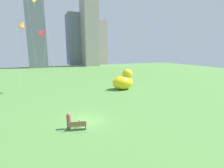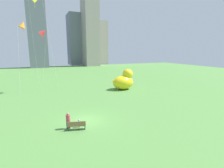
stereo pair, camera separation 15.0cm
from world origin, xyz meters
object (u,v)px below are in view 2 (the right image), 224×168
Objects in this scene: park_bench at (77,125)px; person_child at (79,123)px; person_adult at (68,120)px; kite_red at (43,32)px; kite_yellow at (34,5)px; giant_inflatable_duck at (124,81)px; kite_orange at (23,25)px.

park_bench is 2.08× the size of person_child.
person_child is at bearing 52.18° from park_bench.
kite_red is (-1.07, 17.25, 9.68)m from person_adult.
person_adult is 0.09× the size of kite_yellow.
person_adult is 1.90× the size of person_child.
giant_inflatable_duck is 0.42× the size of kite_red.
person_adult is 0.13× the size of kite_orange.
kite_yellow is at bearing 96.97° from person_child.
park_bench is 0.99m from person_adult.
person_child is 30.75m from kite_yellow.
park_bench is 0.14× the size of kite_orange.
person_adult is 21.68m from kite_orange.
person_adult reaches higher than person_child.
kite_orange is (-2.08, -7.46, -4.97)m from kite_yellow.
person_child is at bearing -74.10° from kite_orange.
kite_yellow reaches higher than kite_red.
person_adult is at bearing 171.00° from person_child.
park_bench is at bearing -41.41° from person_adult.
giant_inflatable_duck reaches higher than person_adult.
park_bench is 18.34m from giant_inflatable_duck.
person_child is at bearing -131.42° from giant_inflatable_duck.
giant_inflatable_duck is 24.66m from kite_yellow.
kite_red is 0.61× the size of kite_yellow.
kite_orange reaches higher than person_child.
kite_orange is at bearing 105.90° from person_child.
kite_orange reaches higher than giant_inflatable_duck.
giant_inflatable_duck is at bearing 48.69° from park_bench.
kite_yellow is 1.48× the size of kite_orange.
person_adult is at bearing 138.59° from park_bench.
giant_inflatable_duck is (11.74, 13.31, 1.22)m from person_child.
person_adult is 1.11m from person_child.
kite_orange is at bearing 103.06° from person_adult.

